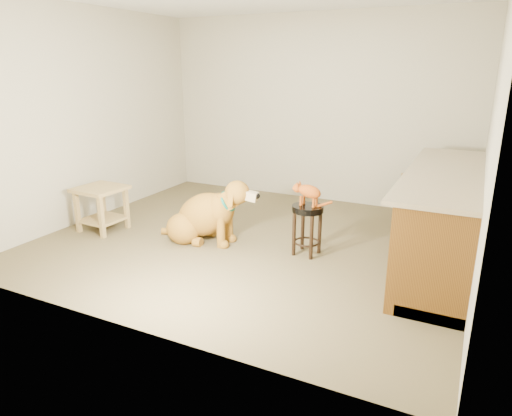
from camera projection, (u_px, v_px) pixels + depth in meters
The scene contains 8 objects.
floor at pixel (252, 241), 5.15m from camera, with size 4.50×4.00×0.01m, color brown.
room_shell at pixel (251, 88), 4.65m from camera, with size 4.54×4.04×2.62m.
cabinet_run at pixel (443, 221), 4.46m from camera, with size 0.70×2.56×0.94m.
padded_stool at pixel (307, 220), 4.69m from camera, with size 0.32×0.32×0.53m.
wood_stool at pixel (415, 203), 5.37m from camera, with size 0.42×0.42×0.66m.
side_table at pixel (101, 202), 5.40m from camera, with size 0.54×0.54×0.53m.
golden_retriever at pixel (205, 216), 5.07m from camera, with size 1.25×0.64×0.79m.
tabby_kitten at pixel (307, 192), 4.61m from camera, with size 0.43×0.15×0.27m.
Camera 1 is at (2.16, -4.29, 1.89)m, focal length 32.00 mm.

